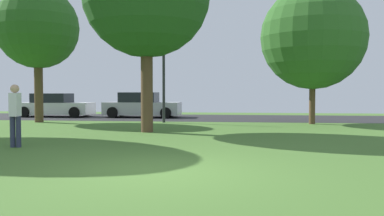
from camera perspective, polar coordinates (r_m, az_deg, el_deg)
ground_plane at (r=7.79m, az=-4.66°, el=-9.02°), size 44.00×44.00×0.00m
road_strip at (r=23.59m, az=3.03°, el=-1.39°), size 44.00×6.40×0.01m
birch_tree_lone at (r=20.09m, az=16.70°, el=9.51°), size 4.89×4.89×6.53m
oak_tree_right at (r=21.86m, az=-20.94°, el=10.47°), size 4.05×4.05×6.74m
person_thrower at (r=12.10m, az=-23.67°, el=-0.58°), size 0.30×0.34×1.73m
parked_car_white at (r=26.03m, az=-18.76°, el=0.26°), size 4.44×1.98×1.42m
parked_car_silver at (r=24.35m, az=-7.09°, el=0.29°), size 4.48×2.06×1.49m
street_lamp_post at (r=20.05m, az=-4.01°, el=4.37°), size 0.14×0.14×4.50m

